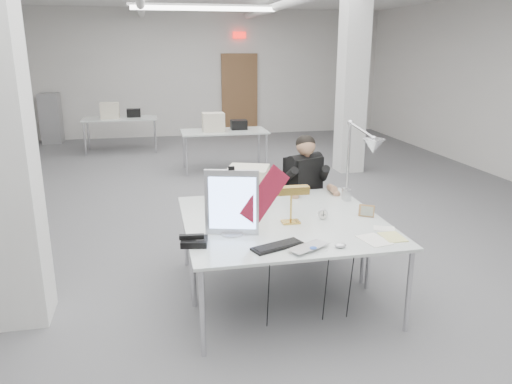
# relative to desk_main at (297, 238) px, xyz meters

# --- Properties ---
(room_shell) EXTENTS (10.04, 14.04, 3.24)m
(room_shell) POSITION_rel_desk_main_xyz_m (0.04, 2.63, 0.95)
(room_shell) COLOR #57575A
(room_shell) RESTS_ON ground
(desk_main) EXTENTS (1.80, 0.90, 0.02)m
(desk_main) POSITION_rel_desk_main_xyz_m (0.00, 0.00, 0.00)
(desk_main) COLOR silver
(desk_main) RESTS_ON room_shell
(desk_second) EXTENTS (1.80, 0.90, 0.02)m
(desk_second) POSITION_rel_desk_main_xyz_m (0.00, 0.90, 0.00)
(desk_second) COLOR silver
(desk_second) RESTS_ON room_shell
(bg_desk_a) EXTENTS (1.60, 0.80, 0.02)m
(bg_desk_a) POSITION_rel_desk_main_xyz_m (0.20, 5.50, 0.00)
(bg_desk_a) COLOR silver
(bg_desk_a) RESTS_ON room_shell
(bg_desk_b) EXTENTS (1.60, 0.80, 0.02)m
(bg_desk_b) POSITION_rel_desk_main_xyz_m (-1.80, 7.70, 0.00)
(bg_desk_b) COLOR silver
(bg_desk_b) RESTS_ON room_shell
(filing_cabinet) EXTENTS (0.45, 0.55, 1.20)m
(filing_cabinet) POSITION_rel_desk_main_xyz_m (-3.50, 9.15, -0.14)
(filing_cabinet) COLOR gray
(filing_cabinet) RESTS_ON room_shell
(office_chair) EXTENTS (0.75, 0.75, 1.15)m
(office_chair) POSITION_rel_desk_main_xyz_m (0.52, 1.52, -0.17)
(office_chair) COLOR black
(office_chair) RESTS_ON room_shell
(seated_person) EXTENTS (0.63, 0.68, 0.82)m
(seated_person) POSITION_rel_desk_main_xyz_m (0.52, 1.47, 0.16)
(seated_person) COLOR black
(seated_person) RESTS_ON office_chair
(monitor) EXTENTS (0.45, 0.16, 0.56)m
(monitor) POSITION_rel_desk_main_xyz_m (-0.52, 0.18, 0.29)
(monitor) COLOR #B8B9BE
(monitor) RESTS_ON desk_main
(pennant) EXTENTS (0.46, 0.15, 0.51)m
(pennant) POSITION_rel_desk_main_xyz_m (-0.24, 0.15, 0.35)
(pennant) COLOR maroon
(pennant) RESTS_ON monitor
(keyboard) EXTENTS (0.45, 0.28, 0.02)m
(keyboard) POSITION_rel_desk_main_xyz_m (-0.22, -0.18, 0.02)
(keyboard) COLOR black
(keyboard) RESTS_ON desk_main
(laptop) EXTENTS (0.41, 0.36, 0.03)m
(laptop) POSITION_rel_desk_main_xyz_m (0.04, -0.32, 0.03)
(laptop) COLOR silver
(laptop) RESTS_ON desk_main
(mouse) EXTENTS (0.10, 0.07, 0.04)m
(mouse) POSITION_rel_desk_main_xyz_m (0.27, -0.29, 0.03)
(mouse) COLOR silver
(mouse) RESTS_ON desk_main
(bankers_lamp) EXTENTS (0.29, 0.12, 0.33)m
(bankers_lamp) POSITION_rel_desk_main_xyz_m (0.04, 0.34, 0.18)
(bankers_lamp) COLOR gold
(bankers_lamp) RESTS_ON desk_main
(desk_phone) EXTENTS (0.24, 0.22, 0.05)m
(desk_phone) POSITION_rel_desk_main_xyz_m (-0.85, 0.01, 0.04)
(desk_phone) COLOR black
(desk_phone) RESTS_ON desk_main
(picture_frame_left) EXTENTS (0.15, 0.11, 0.12)m
(picture_frame_left) POSITION_rel_desk_main_xyz_m (-0.60, 0.35, 0.07)
(picture_frame_left) COLOR #9D7E44
(picture_frame_left) RESTS_ON desk_main
(picture_frame_right) EXTENTS (0.14, 0.11, 0.11)m
(picture_frame_right) POSITION_rel_desk_main_xyz_m (0.78, 0.37, 0.07)
(picture_frame_right) COLOR #B07F4C
(picture_frame_right) RESTS_ON desk_main
(desk_clock) EXTENTS (0.09, 0.03, 0.09)m
(desk_clock) POSITION_rel_desk_main_xyz_m (0.36, 0.38, 0.06)
(desk_clock) COLOR silver
(desk_clock) RESTS_ON desk_main
(paper_stack_a) EXTENTS (0.25, 0.31, 0.01)m
(paper_stack_a) POSITION_rel_desk_main_xyz_m (0.60, -0.20, 0.02)
(paper_stack_a) COLOR white
(paper_stack_a) RESTS_ON desk_main
(paper_stack_b) EXTENTS (0.17, 0.24, 0.01)m
(paper_stack_b) POSITION_rel_desk_main_xyz_m (0.77, -0.17, 0.02)
(paper_stack_b) COLOR #D5D37F
(paper_stack_b) RESTS_ON desk_main
(paper_stack_c) EXTENTS (0.21, 0.19, 0.01)m
(paper_stack_c) POSITION_rel_desk_main_xyz_m (0.79, 0.03, 0.02)
(paper_stack_c) COLOR silver
(paper_stack_c) RESTS_ON desk_main
(beige_monitor) EXTENTS (0.50, 0.48, 0.37)m
(beige_monitor) POSITION_rel_desk_main_xyz_m (-0.22, 1.00, 0.20)
(beige_monitor) COLOR beige
(beige_monitor) RESTS_ON desk_second
(architect_lamp) EXTENTS (0.53, 0.80, 0.97)m
(architect_lamp) POSITION_rel_desk_main_xyz_m (0.79, 0.64, 0.50)
(architect_lamp) COLOR #B3B3B7
(architect_lamp) RESTS_ON desk_second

